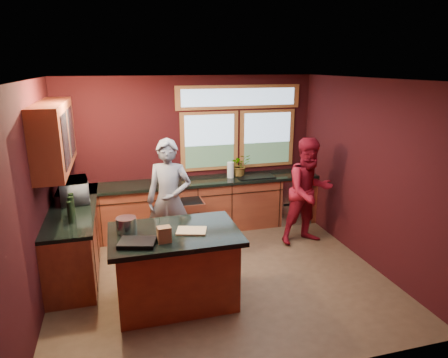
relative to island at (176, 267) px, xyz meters
name	(u,v)px	position (x,y,z in m)	size (l,w,h in m)	color
floor	(219,276)	(0.68, 0.46, -0.48)	(4.50, 4.50, 0.00)	brown
room_shell	(169,149)	(0.08, 0.78, 1.32)	(4.52, 4.02, 2.71)	black
back_counter	(206,204)	(0.88, 2.16, -0.01)	(4.50, 0.64, 0.93)	maroon
left_counter	(75,236)	(-1.27, 1.31, -0.01)	(0.64, 2.30, 0.93)	maroon
island	(176,267)	(0.00, 0.00, 0.00)	(1.55, 1.05, 0.95)	maroon
person_grey	(169,201)	(0.11, 1.20, 0.45)	(0.68, 0.44, 1.85)	slate
person_red	(309,192)	(2.38, 1.17, 0.41)	(0.86, 0.67, 1.77)	maroon
microwave	(74,190)	(-1.24, 1.56, 0.62)	(0.59, 0.40, 0.33)	#999999
potted_plant	(240,165)	(1.53, 2.21, 0.66)	(0.37, 0.32, 0.41)	#999999
paper_towel	(230,170)	(1.34, 2.16, 0.59)	(0.12, 0.12, 0.28)	silver
cutting_board	(191,231)	(0.20, -0.05, 0.48)	(0.35, 0.25, 0.02)	tan
stock_pot	(126,225)	(-0.55, 0.15, 0.56)	(0.24, 0.24, 0.18)	#AEAEB3
paper_bag	(164,234)	(-0.15, -0.25, 0.56)	(0.15, 0.12, 0.18)	brown
black_tray	(137,243)	(-0.45, -0.25, 0.49)	(0.40, 0.28, 0.05)	black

